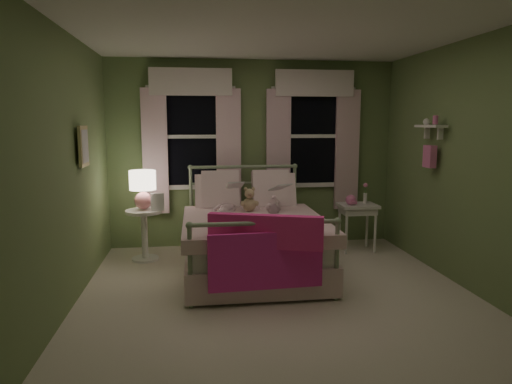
{
  "coord_description": "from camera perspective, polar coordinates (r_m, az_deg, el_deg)",
  "views": [
    {
      "loc": [
        -0.81,
        -4.3,
        1.74
      ],
      "look_at": [
        -0.17,
        0.52,
        1.0
      ],
      "focal_mm": 32.0,
      "sensor_mm": 36.0,
      "label": 1
    }
  ],
  "objects": [
    {
      "name": "room_shell",
      "position": [
        4.39,
        3.08,
        2.9
      ],
      "size": [
        4.2,
        4.2,
        4.2
      ],
      "color": "silver",
      "rests_on": "ground"
    },
    {
      "name": "bed",
      "position": [
        5.38,
        -0.49,
        -5.94
      ],
      "size": [
        1.58,
        2.04,
        1.18
      ],
      "color": "white",
      "rests_on": "ground"
    },
    {
      "name": "pink_throw",
      "position": [
        4.34,
        1.2,
        -6.45
      ],
      "size": [
        1.1,
        0.44,
        0.71
      ],
      "color": "#FF3191",
      "rests_on": "bed"
    },
    {
      "name": "child_left",
      "position": [
        5.65,
        -3.85,
        0.9
      ],
      "size": [
        0.34,
        0.26,
        0.82
      ],
      "primitive_type": "imported",
      "rotation": [
        0.0,
        0.0,
        2.9
      ],
      "color": "#F7D1DD",
      "rests_on": "bed"
    },
    {
      "name": "child_right",
      "position": [
        5.72,
        1.76,
        0.42
      ],
      "size": [
        0.36,
        0.29,
        0.7
      ],
      "primitive_type": "imported",
      "rotation": [
        0.0,
        0.0,
        3.08
      ],
      "color": "#F7D1DD",
      "rests_on": "bed"
    },
    {
      "name": "book_left",
      "position": [
        5.4,
        -3.68,
        0.37
      ],
      "size": [
        0.2,
        0.12,
        0.26
      ],
      "primitive_type": "imported",
      "rotation": [
        1.22,
        0.0,
        0.05
      ],
      "color": "beige",
      "rests_on": "child_left"
    },
    {
      "name": "book_right",
      "position": [
        5.47,
        2.18,
        0.05
      ],
      "size": [
        0.22,
        0.18,
        0.26
      ],
      "primitive_type": "imported",
      "rotation": [
        1.22,
        0.0,
        0.38
      ],
      "color": "beige",
      "rests_on": "child_right"
    },
    {
      "name": "teddy_bear",
      "position": [
        5.55,
        -0.84,
        -1.18
      ],
      "size": [
        0.23,
        0.18,
        0.3
      ],
      "color": "tan",
      "rests_on": "bed"
    },
    {
      "name": "nightstand_left",
      "position": [
        5.97,
        -13.79,
        -4.37
      ],
      "size": [
        0.46,
        0.46,
        0.65
      ],
      "color": "white",
      "rests_on": "ground"
    },
    {
      "name": "table_lamp",
      "position": [
        5.88,
        -13.97,
        0.73
      ],
      "size": [
        0.33,
        0.33,
        0.49
      ],
      "color": "pink",
      "rests_on": "nightstand_left"
    },
    {
      "name": "book_nightstand",
      "position": [
        5.83,
        -12.98,
        -2.24
      ],
      "size": [
        0.17,
        0.23,
        0.02
      ],
      "primitive_type": "imported",
      "rotation": [
        0.0,
        0.0,
        0.02
      ],
      "color": "beige",
      "rests_on": "nightstand_left"
    },
    {
      "name": "nightstand_right",
      "position": [
        6.33,
        12.58,
        -2.37
      ],
      "size": [
        0.5,
        0.4,
        0.64
      ],
      "color": "white",
      "rests_on": "ground"
    },
    {
      "name": "pink_toy",
      "position": [
        6.27,
        11.78,
        -0.99
      ],
      "size": [
        0.14,
        0.19,
        0.14
      ],
      "color": "pink",
      "rests_on": "nightstand_right"
    },
    {
      "name": "bud_vase",
      "position": [
        6.38,
        13.51,
        -0.14
      ],
      "size": [
        0.06,
        0.06,
        0.28
      ],
      "color": "white",
      "rests_on": "nightstand_right"
    },
    {
      "name": "window_left",
      "position": [
        6.33,
        -8.03,
        7.52
      ],
      "size": [
        1.34,
        0.13,
        1.96
      ],
      "color": "black",
      "rests_on": "room_shell"
    },
    {
      "name": "window_right",
      "position": [
        6.54,
        7.17,
        7.57
      ],
      "size": [
        1.34,
        0.13,
        1.96
      ],
      "color": "black",
      "rests_on": "room_shell"
    },
    {
      "name": "wall_shelf",
      "position": [
        5.69,
        20.95,
        5.92
      ],
      "size": [
        0.15,
        0.5,
        0.6
      ],
      "color": "white",
      "rests_on": "room_shell"
    },
    {
      "name": "framed_picture",
      "position": [
        5.03,
        -20.74,
        5.37
      ],
      "size": [
        0.03,
        0.32,
        0.42
      ],
      "color": "beige",
      "rests_on": "room_shell"
    }
  ]
}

